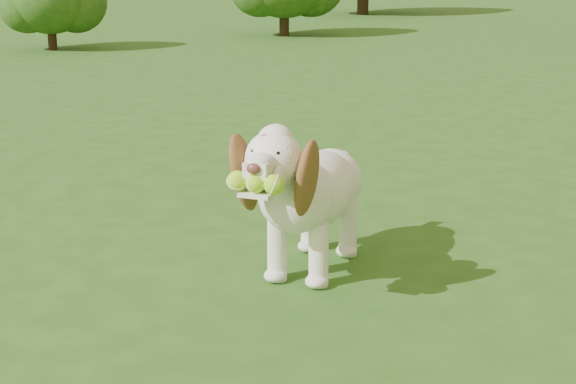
{
  "coord_description": "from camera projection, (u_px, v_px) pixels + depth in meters",
  "views": [
    {
      "loc": [
        0.27,
        -3.78,
        1.3
      ],
      "look_at": [
        0.03,
        -0.59,
        0.4
      ],
      "focal_mm": 55.0,
      "sensor_mm": 36.0,
      "label": 1
    }
  ],
  "objects": [
    {
      "name": "ground",
      "position": [
        291.0,
        243.0,
        4.0
      ],
      "size": [
        80.0,
        80.0,
        0.0
      ],
      "primitive_type": "plane",
      "color": "#254B15",
      "rests_on": "ground"
    },
    {
      "name": "dog",
      "position": [
        307.0,
        188.0,
        3.53
      ],
      "size": [
        0.56,
        1.04,
        0.69
      ],
      "rotation": [
        0.0,
        0.0,
        -0.3
      ],
      "color": "white",
      "rests_on": "ground"
    }
  ]
}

